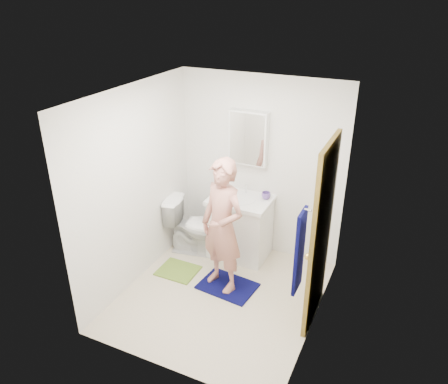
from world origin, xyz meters
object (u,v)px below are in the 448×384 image
Objects in this scene: medicine_cabinet at (249,138)px; toothbrush_cup at (266,196)px; man at (222,227)px; soap_dispenser at (228,190)px; vanity_cabinet at (240,228)px; towel at (299,252)px; toilet at (195,226)px.

toothbrush_cup is at bearing -18.18° from medicine_cabinet.
man is at bearing -84.79° from medicine_cabinet.
medicine_cabinet is at bearing 58.17° from soap_dispenser.
towel is at bearing -51.53° from vanity_cabinet.
medicine_cabinet is 0.72m from soap_dispenser.
soap_dispenser is 0.49m from toothbrush_cup.
medicine_cabinet is 1.23m from man.
medicine_cabinet is at bearing 90.00° from vanity_cabinet.
toothbrush_cup is at bearing 18.99° from soap_dispenser.
toothbrush_cup reaches higher than vanity_cabinet.
vanity_cabinet is 0.61m from toilet.
toilet is 1.06m from toothbrush_cup.
medicine_cabinet is 0.87× the size of towel.
soap_dispenser reaches higher than vanity_cabinet.
vanity_cabinet is at bearing 128.47° from towel.
toilet is 6.76× the size of toothbrush_cup.
toothbrush_cup is at bearing 22.86° from vanity_cabinet.
toilet is at bearing -159.70° from soap_dispenser.
towel reaches higher than toothbrush_cup.
toothbrush_cup is at bearing 96.47° from man.
toothbrush_cup is at bearing -81.01° from toilet.
man is (0.67, -0.56, 0.45)m from toilet.
man is at bearing -103.70° from toothbrush_cup.
man is (0.25, -0.71, -0.11)m from soap_dispenser.
medicine_cabinet reaches higher than soap_dispenser.
towel is at bearing -137.08° from toilet.
toilet is at bearing 160.34° from man.
towel is 0.49× the size of man.
vanity_cabinet is 0.49× the size of man.
towel is 1.87m from toothbrush_cup.
man reaches higher than soap_dispenser.
medicine_cabinet is 0.77m from toothbrush_cup.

